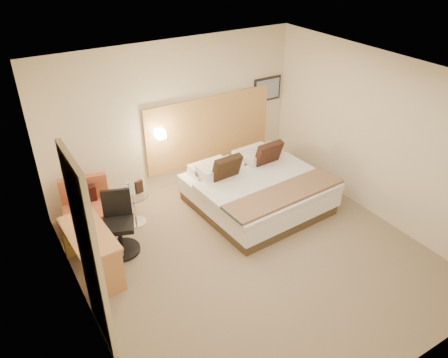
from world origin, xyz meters
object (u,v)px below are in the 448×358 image
bed (257,190)px  desk (91,241)px  side_table (135,207)px  lounge_chair (88,209)px  desk_chair (119,228)px

bed → desk: (-2.93, -0.21, 0.24)m
side_table → lounge_chair: bearing=153.4°
bed → lounge_chair: (-2.67, 0.97, -0.01)m
side_table → desk: (-0.93, -0.84, 0.26)m
desk → lounge_chair: bearing=77.7°
side_table → desk_chair: bearing=-129.3°
lounge_chair → desk_chair: 0.91m
lounge_chair → side_table: 0.75m
side_table → desk_chair: size_ratio=0.61×
bed → lounge_chair: size_ratio=2.53×
bed → side_table: (-2.00, 0.64, -0.02)m
lounge_chair → desk_chair: (0.23, -0.88, 0.08)m
desk → bed: bearing=4.1°
side_table → desk: 1.28m
bed → side_table: 2.09m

